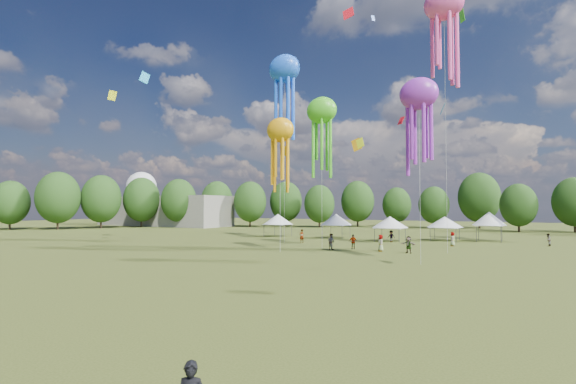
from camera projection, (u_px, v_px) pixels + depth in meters
The scene contains 9 objects.
ground at pixel (51, 356), 13.64m from camera, with size 300.00×300.00×0.00m, color #384416.
spectator_near at pixel (331, 242), 47.98m from camera, with size 0.93×0.73×1.92m, color gray.
spectators_far at pixel (408, 240), 50.54m from camera, with size 30.70×18.08×1.90m.
festival_tents at pixel (383, 220), 63.33m from camera, with size 36.86×11.75×4.37m.
show_kites at pixel (446, 58), 47.64m from camera, with size 46.47×23.69×32.49m.
small_kites at pixel (376, 27), 54.04m from camera, with size 65.59×62.09×45.79m.
treeline at pixel (403, 198), 69.95m from camera, with size 201.57×95.24×13.43m.
hangar at pixel (163, 211), 112.04m from camera, with size 40.00×12.00×8.00m, color gray.
radome at pixel (141, 191), 125.45m from camera, with size 9.00×9.00×16.00m.
Camera 1 is at (13.81, -8.01, 4.98)m, focal length 25.37 mm.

